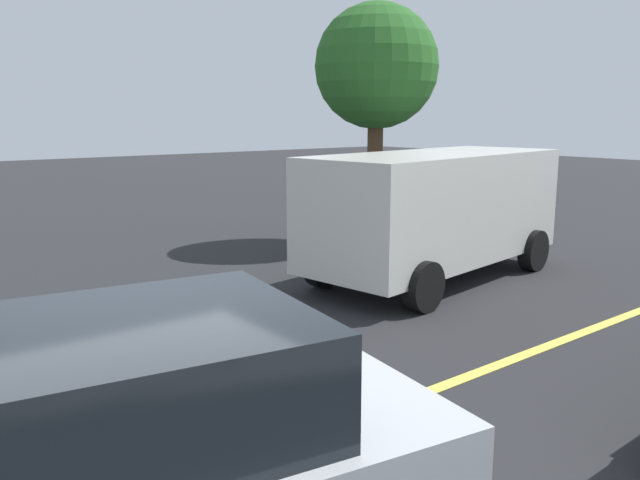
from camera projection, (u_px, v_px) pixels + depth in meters
name	position (u px, v px, depth m)	size (l,w,h in m)	color
lane_marking_centre	(432.00, 390.00, 6.79)	(28.00, 0.16, 0.01)	#E0D14C
white_van	(435.00, 207.00, 11.21)	(5.43, 2.84, 2.20)	silver
car_silver_approaching	(113.00, 468.00, 3.72)	(4.42, 2.61, 1.71)	#B7BABF
tree_centre_verge	(376.00, 68.00, 13.99)	(2.68, 2.68, 5.21)	#513823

